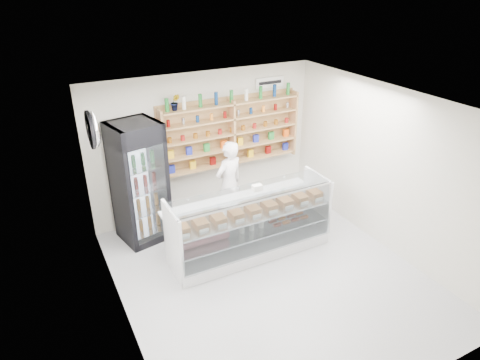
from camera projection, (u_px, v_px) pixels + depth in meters
room at (272, 199)px, 6.24m from camera, size 5.00×5.00×5.00m
display_counter at (250, 235)px, 7.30m from camera, size 2.77×0.83×1.21m
shop_worker at (229, 184)px, 7.96m from camera, size 0.70×0.56×1.67m
drinks_cooler at (139, 183)px, 7.41m from camera, size 0.93×0.91×2.19m
wall_shelving at (232, 133)px, 8.23m from camera, size 2.84×0.28×1.33m
potted_plant at (175, 102)px, 7.45m from camera, size 0.20×0.18×0.30m
security_mirror at (94, 129)px, 5.84m from camera, size 0.15×0.50×0.50m
wall_sign at (270, 82)px, 8.34m from camera, size 0.62×0.03×0.20m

